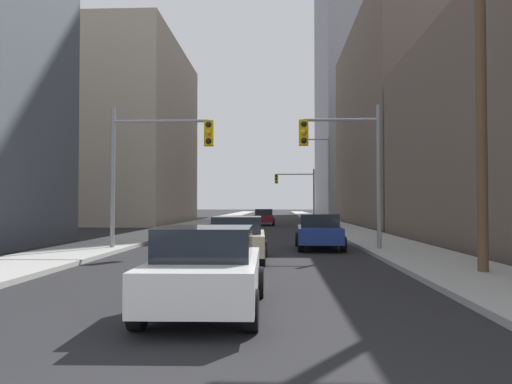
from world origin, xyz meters
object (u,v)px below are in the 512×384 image
(traffic_signal_near_right, at_px, (344,153))
(sedan_beige, at_px, (237,239))
(sedan_white, at_px, (207,269))
(traffic_signal_near_left, at_px, (157,153))
(sedan_blue, at_px, (319,231))
(traffic_signal_far_right, at_px, (297,186))
(sedan_maroon, at_px, (264,217))

(traffic_signal_near_right, bearing_deg, sedan_beige, -138.25)
(sedan_white, bearing_deg, traffic_signal_near_left, 108.20)
(sedan_blue, distance_m, traffic_signal_far_right, 34.74)
(sedan_maroon, xyz_separation_m, traffic_signal_far_right, (3.42, 9.89, 3.31))
(sedan_blue, relative_size, traffic_signal_near_right, 0.71)
(traffic_signal_far_right, bearing_deg, sedan_beige, -95.11)
(sedan_maroon, bearing_deg, sedan_beige, -90.20)
(sedan_white, bearing_deg, traffic_signal_near_right, 70.72)
(sedan_beige, xyz_separation_m, traffic_signal_far_right, (3.52, 39.37, 3.31))
(sedan_blue, bearing_deg, sedan_beige, -123.28)
(sedan_blue, xyz_separation_m, traffic_signal_near_left, (-6.81, -1.14, 3.30))
(sedan_white, distance_m, sedan_maroon, 37.25)
(sedan_maroon, bearing_deg, sedan_white, -90.03)
(sedan_blue, bearing_deg, traffic_signal_far_right, 89.37)
(sedan_beige, xyz_separation_m, sedan_maroon, (0.10, 29.48, 0.00))
(sedan_maroon, height_order, traffic_signal_far_right, traffic_signal_far_right)
(sedan_maroon, relative_size, traffic_signal_far_right, 0.70)
(sedan_blue, height_order, traffic_signal_near_left, traffic_signal_near_left)
(traffic_signal_near_right, bearing_deg, sedan_white, -109.28)
(sedan_blue, bearing_deg, traffic_signal_near_right, -50.68)
(sedan_maroon, height_order, traffic_signal_near_right, traffic_signal_near_right)
(sedan_blue, bearing_deg, sedan_white, -103.68)
(sedan_white, xyz_separation_m, sedan_beige, (-0.09, 7.77, 0.00))
(sedan_maroon, xyz_separation_m, traffic_signal_near_left, (-3.77, -25.84, 3.30))
(sedan_white, relative_size, traffic_signal_near_left, 0.71)
(sedan_white, bearing_deg, sedan_maroon, 89.97)
(sedan_maroon, bearing_deg, traffic_signal_near_right, -81.25)
(sedan_white, relative_size, traffic_signal_far_right, 0.71)
(sedan_beige, xyz_separation_m, sedan_blue, (3.14, 4.79, 0.00))
(traffic_signal_near_left, bearing_deg, traffic_signal_far_right, 78.62)
(sedan_white, xyz_separation_m, sedan_blue, (3.06, 12.56, 0.00))
(sedan_white, height_order, traffic_signal_near_right, traffic_signal_near_right)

